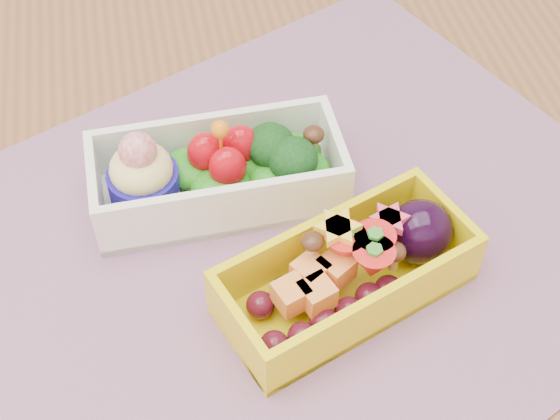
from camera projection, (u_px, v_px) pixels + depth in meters
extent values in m
cube|color=brown|center=(295.00, 301.00, 0.59)|extent=(1.20, 0.80, 0.04)
cube|color=gray|center=(271.00, 250.00, 0.59)|extent=(0.68, 0.61, 0.00)
cube|color=white|center=(218.00, 174.00, 0.60)|extent=(0.19, 0.09, 0.05)
ellipsoid|color=green|center=(219.00, 180.00, 0.61)|extent=(0.18, 0.07, 0.02)
cylinder|color=#1C1394|center=(145.00, 188.00, 0.60)|extent=(0.05, 0.05, 0.03)
sphere|color=red|center=(138.00, 151.00, 0.56)|extent=(0.03, 0.03, 0.03)
ellipsoid|color=#B80712|center=(206.00, 153.00, 0.60)|extent=(0.03, 0.02, 0.04)
ellipsoid|color=#B80712|center=(228.00, 167.00, 0.59)|extent=(0.03, 0.02, 0.04)
ellipsoid|color=#B80712|center=(241.00, 146.00, 0.60)|extent=(0.03, 0.02, 0.04)
sphere|color=orange|center=(220.00, 129.00, 0.57)|extent=(0.01, 0.01, 0.01)
ellipsoid|color=black|center=(271.00, 145.00, 0.60)|extent=(0.04, 0.04, 0.03)
ellipsoid|color=black|center=(293.00, 159.00, 0.59)|extent=(0.04, 0.04, 0.03)
ellipsoid|color=#3F2111|center=(314.00, 134.00, 0.60)|extent=(0.02, 0.02, 0.01)
cube|color=yellow|center=(347.00, 275.00, 0.55)|extent=(0.19, 0.14, 0.05)
ellipsoid|color=#490D1C|center=(306.00, 310.00, 0.54)|extent=(0.10, 0.08, 0.02)
cube|color=orange|center=(313.00, 282.00, 0.53)|extent=(0.06, 0.05, 0.02)
cone|color=red|center=(344.00, 248.00, 0.54)|extent=(0.04, 0.04, 0.03)
cone|color=red|center=(373.00, 248.00, 0.54)|extent=(0.04, 0.04, 0.03)
cone|color=red|center=(372.00, 264.00, 0.53)|extent=(0.04, 0.04, 0.03)
cylinder|color=yellow|center=(338.00, 228.00, 0.53)|extent=(0.03, 0.03, 0.01)
cylinder|color=#E53F5B|center=(389.00, 219.00, 0.54)|extent=(0.03, 0.03, 0.01)
ellipsoid|color=#3F2111|center=(312.00, 257.00, 0.54)|extent=(0.02, 0.02, 0.01)
ellipsoid|color=#3F2111|center=(394.00, 259.00, 0.54)|extent=(0.02, 0.02, 0.01)
ellipsoid|color=black|center=(419.00, 232.00, 0.56)|extent=(0.05, 0.05, 0.05)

